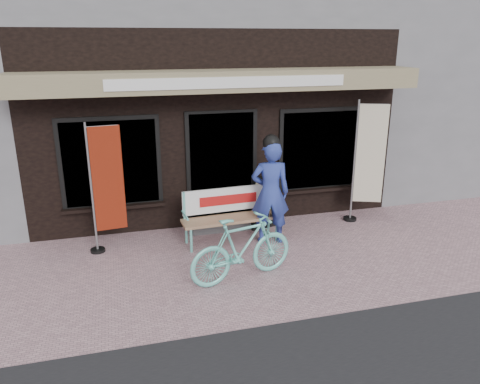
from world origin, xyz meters
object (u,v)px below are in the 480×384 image
object	(u,v)px
person	(270,191)
bicycle	(242,248)
menu_stand	(264,202)
bench	(230,211)
nobori_cream	(367,161)
nobori_red	(105,186)

from	to	relation	value
person	bicycle	bearing A→B (deg)	-113.58
menu_stand	person	bearing A→B (deg)	-113.97
bench	nobori_cream	distance (m)	2.84
person	bench	bearing A→B (deg)	171.01
nobori_red	nobori_cream	world-z (taller)	nobori_cream
bench	person	size ratio (longest dim) A/B	0.92
person	bicycle	size ratio (longest dim) A/B	1.15
bench	nobori_cream	size ratio (longest dim) A/B	0.74
person	menu_stand	distance (m)	0.74
nobori_cream	person	bearing A→B (deg)	-146.16
menu_stand	bicycle	bearing A→B (deg)	-132.76
person	bicycle	world-z (taller)	person
bench	nobori_cream	xyz separation A→B (m)	(2.75, 0.22, 0.67)
nobori_red	menu_stand	world-z (taller)	nobori_red
nobori_red	nobori_cream	size ratio (longest dim) A/B	0.93
nobori_red	menu_stand	bearing A→B (deg)	-1.89
bench	bicycle	size ratio (longest dim) A/B	1.06
nobori_red	nobori_cream	xyz separation A→B (m)	(4.81, 0.09, 0.09)
person	nobori_cream	distance (m)	2.16
nobori_cream	nobori_red	bearing A→B (deg)	-157.47
nobori_red	menu_stand	size ratio (longest dim) A/B	2.14
bicycle	person	bearing A→B (deg)	-48.57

